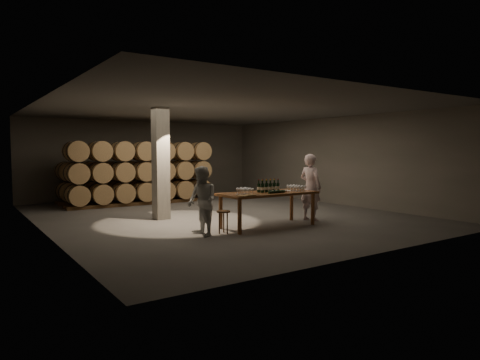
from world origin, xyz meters
TOP-DOWN VIEW (x-y plane):
  - room at (-1.80, 0.20)m, footprint 12.00×12.00m
  - tasting_table at (0.00, -2.50)m, footprint 2.60×1.10m
  - barrel_stack_back at (-0.96, 5.20)m, footprint 5.48×0.95m
  - barrel_stack_front at (-0.96, 3.80)m, footprint 5.48×0.95m
  - bottle_cluster at (0.06, -2.44)m, footprint 0.60×0.23m
  - lying_bottles at (0.05, -2.80)m, footprint 0.59×0.07m
  - glass_cluster_left at (-0.82, -2.63)m, footprint 0.30×0.41m
  - glass_cluster_right at (0.88, -2.60)m, footprint 0.30×0.52m
  - plate at (0.56, -2.52)m, footprint 0.31×0.31m
  - notebook_near at (-0.89, -2.95)m, footprint 0.27×0.23m
  - notebook_corner at (-1.10, -2.94)m, footprint 0.27×0.31m
  - pen at (-0.66, -2.95)m, footprint 0.13×0.05m
  - stool at (-1.44, -2.63)m, footprint 0.33×0.33m
  - person_man at (1.61, -2.38)m, footprint 0.57×0.76m
  - person_woman at (-2.01, -2.60)m, footprint 0.62×0.79m

SIDE VIEW (x-z plane):
  - stool at x=-1.44m, z-range 0.17..0.72m
  - tasting_table at x=0.00m, z-range 0.35..1.25m
  - person_woman at x=-2.01m, z-range 0.00..1.62m
  - barrel_stack_back at x=-0.96m, z-range 0.04..1.61m
  - pen at x=-0.66m, z-range 0.90..0.91m
  - plate at x=0.56m, z-range 0.90..0.92m
  - notebook_corner at x=-1.10m, z-range 0.90..0.92m
  - notebook_near at x=-0.89m, z-range 0.90..0.93m
  - lying_bottles at x=0.05m, z-range 0.90..0.97m
  - person_man at x=1.61m, z-range 0.00..1.88m
  - glass_cluster_right at x=0.88m, z-range 0.93..1.09m
  - bottle_cluster at x=0.06m, z-range 0.85..1.19m
  - glass_cluster_left at x=-0.82m, z-range 0.94..1.11m
  - barrel_stack_front at x=-0.96m, z-range 0.04..2.35m
  - room at x=-1.80m, z-range -4.40..7.60m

